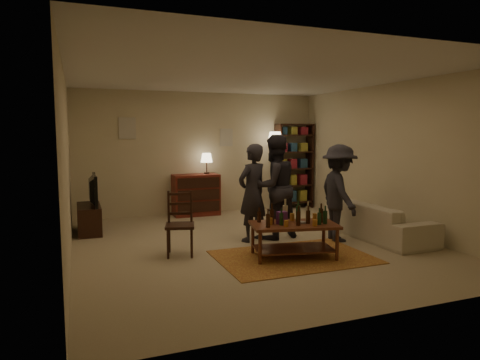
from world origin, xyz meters
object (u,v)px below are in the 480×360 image
person_left (253,193)px  person_right (274,187)px  floor_lamp (275,143)px  person_by_sofa (339,193)px  dining_chair (180,221)px  sofa (379,220)px  coffee_table (294,228)px  tv_stand (89,211)px  bookshelf (294,165)px  dresser (196,194)px

person_left → person_right: 0.42m
floor_lamp → person_by_sofa: (-0.20, -2.89, -0.75)m
floor_lamp → dining_chair: bearing=-136.2°
floor_lamp → sofa: floor_lamp is taller
dining_chair → coffee_table: bearing=-12.0°
sofa → person_right: 1.90m
coffee_table → floor_lamp: (1.37, 3.50, 1.13)m
tv_stand → bookshelf: (4.69, 0.98, 0.65)m
dresser → person_by_sofa: (1.63, -3.02, 0.33)m
dining_chair → person_left: bearing=29.9°
tv_stand → person_left: size_ratio=0.65×
dresser → bookshelf: size_ratio=0.67×
person_left → dresser: bearing=-106.7°
bookshelf → person_right: 3.10m
dining_chair → bookshelf: (3.47, 2.96, 0.53)m
tv_stand → person_right: person_right is taller
dining_chair → person_by_sofa: size_ratio=0.60×
dresser → person_by_sofa: 3.45m
tv_stand → floor_lamp: 4.32m
dining_chair → tv_stand: (-1.22, 1.98, -0.12)m
floor_lamp → person_left: bearing=-123.0°
tv_stand → dresser: bearing=22.1°
coffee_table → dining_chair: bearing=153.3°
dining_chair → dresser: (1.03, 2.89, -0.03)m
bookshelf → coffee_table: bearing=-118.0°
bookshelf → person_right: size_ratio=1.14×
coffee_table → dresser: (-0.46, 3.64, 0.04)m
tv_stand → floor_lamp: size_ratio=0.58×
coffee_table → floor_lamp: 3.93m
dining_chair → tv_stand: size_ratio=0.91×
tv_stand → person_right: (2.95, -1.57, 0.50)m
tv_stand → person_right: 3.38m
tv_stand → bookshelf: bearing=11.8°
sofa → person_right: (-1.70, 0.63, 0.58)m
coffee_table → person_left: 1.18m
dining_chair → bookshelf: bookshelf is taller
bookshelf → sofa: size_ratio=0.97×
coffee_table → sofa: 2.00m
tv_stand → person_by_sofa: size_ratio=0.66×
person_by_sofa → floor_lamp: bearing=6.2°
coffee_table → person_left: person_left is taller
coffee_table → person_by_sofa: size_ratio=0.83×
coffee_table → bookshelf: bookshelf is taller
floor_lamp → sofa: 3.28m
tv_stand → floor_lamp: floor_lamp is taller
floor_lamp → person_right: 2.70m
tv_stand → person_right: size_ratio=0.60×
bookshelf → person_by_sofa: (-0.80, -3.09, -0.23)m
bookshelf → dining_chair: bearing=-139.6°
dresser → bookshelf: bookshelf is taller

